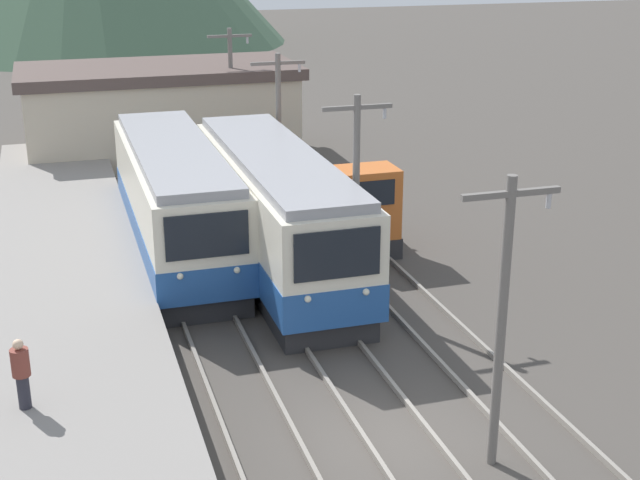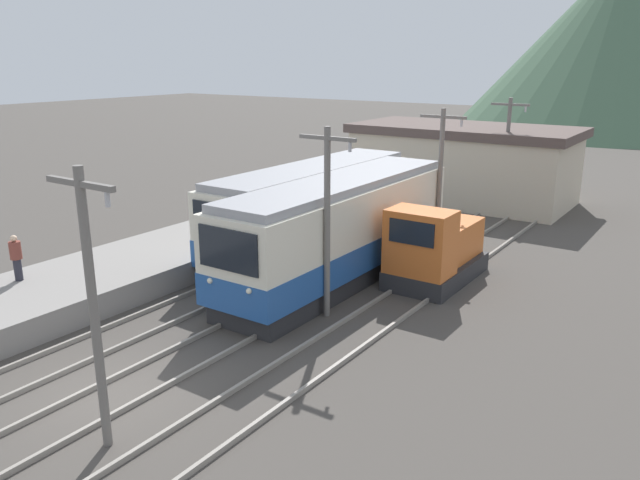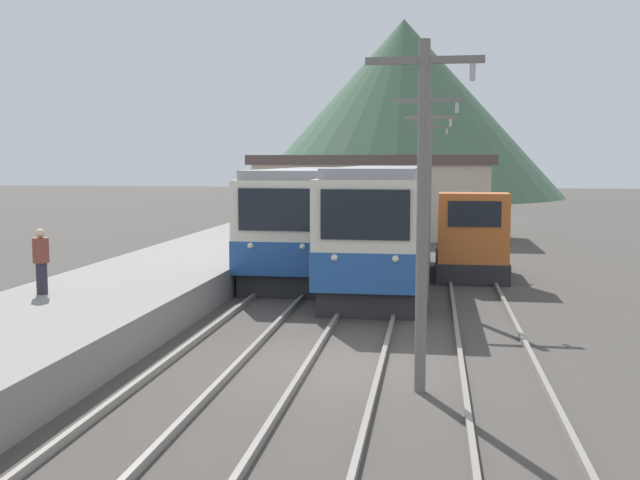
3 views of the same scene
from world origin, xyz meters
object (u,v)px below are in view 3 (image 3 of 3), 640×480
(catenary_mast_mid, at_px, (427,185))
(catenary_mast_near, at_px, (423,202))
(person_on_platform, at_px, (41,259))
(commuter_train_center, at_px, (381,230))
(commuter_train_left, at_px, (309,224))
(catenary_mast_far, at_px, (429,178))
(catenary_mast_distant, at_px, (430,174))
(shunting_locomotive, at_px, (471,243))

(catenary_mast_mid, bearing_deg, catenary_mast_near, -90.00)
(catenary_mast_near, relative_size, person_on_platform, 3.89)
(commuter_train_center, bearing_deg, commuter_train_left, 141.32)
(catenary_mast_far, height_order, person_on_platform, catenary_mast_far)
(catenary_mast_distant, xyz_separation_m, person_on_platform, (-9.05, -22.16, -1.62))
(catenary_mast_near, height_order, catenary_mast_distant, same)
(shunting_locomotive, distance_m, catenary_mast_far, 4.44)
(commuter_train_left, distance_m, catenary_mast_mid, 7.09)
(catenary_mast_near, xyz_separation_m, catenary_mast_distant, (0.00, 25.63, 0.00))
(catenary_mast_near, xyz_separation_m, catenary_mast_mid, (0.00, 8.54, 0.00))
(catenary_mast_far, bearing_deg, person_on_platform, -123.61)
(shunting_locomotive, xyz_separation_m, catenary_mast_mid, (-1.49, -4.96, 2.15))
(catenary_mast_near, xyz_separation_m, catenary_mast_far, (0.00, 17.09, 0.00))
(commuter_train_left, relative_size, catenary_mast_distant, 1.92)
(catenary_mast_distant, bearing_deg, person_on_platform, -112.21)
(catenary_mast_mid, distance_m, person_on_platform, 10.49)
(catenary_mast_mid, xyz_separation_m, catenary_mast_distant, (0.00, 17.09, 0.00))
(commuter_train_center, bearing_deg, catenary_mast_near, -82.65)
(catenary_mast_distant, bearing_deg, commuter_train_center, -96.18)
(commuter_train_left, xyz_separation_m, commuter_train_center, (2.80, -2.24, 0.04))
(shunting_locomotive, height_order, person_on_platform, shunting_locomotive)
(catenary_mast_far, xyz_separation_m, catenary_mast_distant, (0.00, 8.54, 0.00))
(catenary_mast_mid, bearing_deg, shunting_locomotive, 73.25)
(catenary_mast_near, distance_m, person_on_platform, 9.83)
(commuter_train_left, relative_size, person_on_platform, 7.46)
(commuter_train_center, distance_m, catenary_mast_mid, 3.83)
(catenary_mast_far, distance_m, person_on_platform, 16.42)
(commuter_train_left, height_order, catenary_mast_far, catenary_mast_far)
(catenary_mast_near, bearing_deg, commuter_train_center, 97.35)
(catenary_mast_far, bearing_deg, catenary_mast_distant, 90.00)
(catenary_mast_near, distance_m, catenary_mast_far, 17.09)
(catenary_mast_distant, relative_size, person_on_platform, 3.89)
(commuter_train_center, bearing_deg, shunting_locomotive, 31.07)
(commuter_train_left, xyz_separation_m, catenary_mast_mid, (4.31, -5.39, 1.61))
(commuter_train_left, distance_m, catenary_mast_far, 5.58)
(catenary_mast_distant, bearing_deg, commuter_train_left, -110.22)
(commuter_train_left, height_order, commuter_train_center, commuter_train_center)
(catenary_mast_near, relative_size, catenary_mast_mid, 1.00)
(shunting_locomotive, bearing_deg, catenary_mast_mid, -106.75)
(catenary_mast_mid, bearing_deg, catenary_mast_far, 90.00)
(catenary_mast_mid, xyz_separation_m, catenary_mast_far, (0.00, 8.54, 0.00))
(commuter_train_center, xyz_separation_m, catenary_mast_distant, (1.51, 13.94, 1.57))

